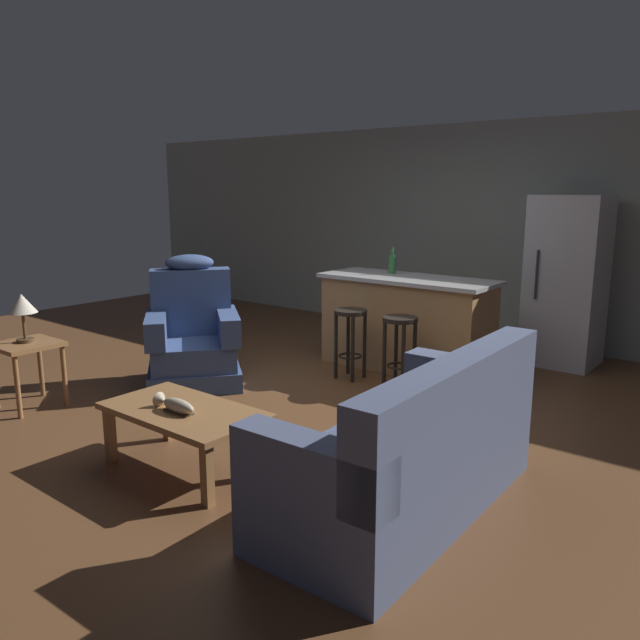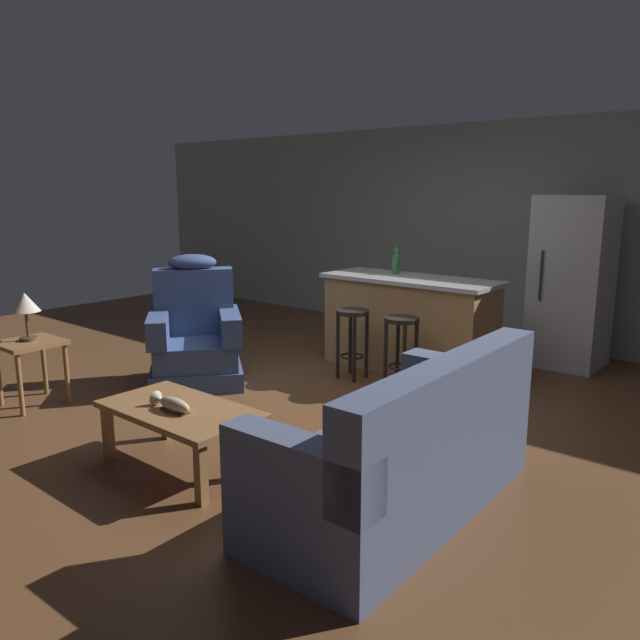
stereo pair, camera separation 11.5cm
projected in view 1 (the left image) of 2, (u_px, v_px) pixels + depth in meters
name	position (u px, v px, depth m)	size (l,w,h in m)	color
ground_plane	(324.00, 402.00, 5.42)	(12.00, 12.00, 0.00)	brown
back_wall	(484.00, 233.00, 7.54)	(12.00, 0.05, 2.60)	#939E93
coffee_table	(184.00, 417.00, 4.05)	(1.10, 0.60, 0.42)	olive
fish_figurine	(175.00, 405.00, 3.98)	(0.34, 0.10, 0.10)	#4C3823
couch	(412.00, 454.00, 3.54)	(0.89, 1.92, 0.94)	#4C5675
recliner_near_lamp	(193.00, 338.00, 5.94)	(1.18, 1.18, 1.20)	#384C7A
end_table	(27.00, 354.00, 5.22)	(0.48, 0.48, 0.56)	olive
table_lamp	(22.00, 306.00, 5.15)	(0.24, 0.24, 0.41)	#4C3823
kitchen_island	(406.00, 323.00, 6.36)	(1.80, 0.70, 0.95)	#AD7F4C
bar_stool_left	(350.00, 331.00, 6.03)	(0.32, 0.32, 0.68)	black
bar_stool_right	(400.00, 339.00, 5.69)	(0.32, 0.32, 0.68)	black
refrigerator	(566.00, 281.00, 6.46)	(0.70, 0.69, 1.76)	#B7B7BC
bottle_tall_green	(392.00, 263.00, 6.50)	(0.08, 0.08, 0.27)	#2D6B38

